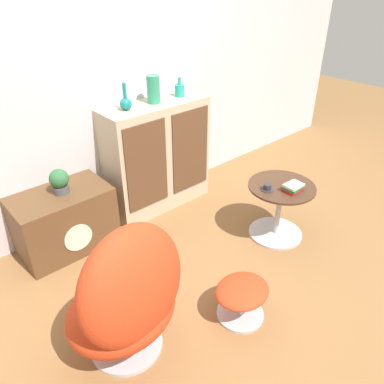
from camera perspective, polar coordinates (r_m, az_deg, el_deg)
The scene contains 13 objects.
ground_plane at distance 2.80m, azimuth 8.17°, elevation -15.08°, with size 12.00×12.00×0.00m, color olive.
wall_back at distance 3.26m, azimuth -12.48°, elevation 17.91°, with size 6.40×0.06×2.60m.
sideboard at distance 3.48m, azimuth -5.34°, elevation 5.45°, with size 0.98×0.38×1.01m.
tv_console at distance 3.19m, azimuth -18.85°, elevation -4.15°, with size 0.75×0.46×0.51m.
egg_chair at distance 2.16m, azimuth -9.81°, elevation -15.68°, with size 0.76×0.72×0.94m.
ottoman at distance 2.53m, azimuth 7.61°, elevation -15.26°, with size 0.37×0.32×0.27m.
coffee_table at distance 3.22m, azimuth 13.08°, elevation -2.38°, with size 0.55×0.55×0.49m.
vase_leftmost at distance 3.14m, azimuth -10.09°, elevation 13.25°, with size 0.10×0.10×0.22m.
vase_inner_left at distance 3.27m, azimuth -5.90°, elevation 15.30°, with size 0.11×0.11×0.23m.
vase_inner_right at distance 3.45m, azimuth -1.92°, elevation 15.30°, with size 0.09×0.09×0.17m.
potted_plant at distance 3.02m, azimuth -19.55°, elevation 1.61°, with size 0.15×0.15×0.20m.
teacup at distance 3.01m, azimuth 11.40°, elevation 0.65°, with size 0.10×0.10×0.05m.
book_stack at distance 3.04m, azimuth 15.16°, elevation 0.66°, with size 0.16×0.12×0.06m.
Camera 1 is at (-1.55, -1.18, 2.01)m, focal length 35.00 mm.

